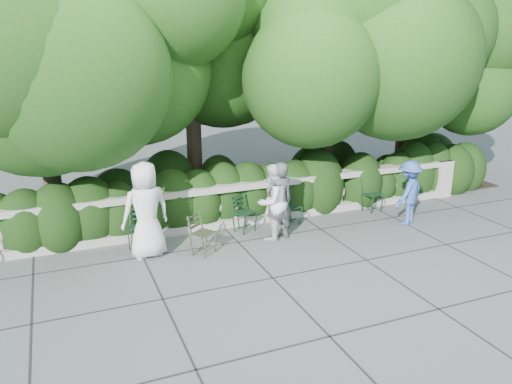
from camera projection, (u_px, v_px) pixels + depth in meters
name	position (u px, v px, depth m)	size (l,w,h in m)	color
ground	(275.00, 253.00, 10.04)	(90.00, 90.00, 0.00)	#505458
balustrade	(243.00, 204.00, 11.49)	(12.00, 0.44, 1.00)	#9E998E
shrub_hedge	(226.00, 208.00, 12.69)	(15.00, 2.60, 1.70)	black
tree_canopy	(247.00, 46.00, 11.96)	(15.04, 6.52, 6.78)	#3F3023
chair_c	(139.00, 250.00, 10.18)	(0.44, 0.48, 0.84)	black
chair_d	(249.00, 233.00, 11.08)	(0.44, 0.48, 0.84)	black
chair_e	(294.00, 227.00, 11.43)	(0.44, 0.48, 0.84)	black
chair_f	(376.00, 213.00, 12.38)	(0.44, 0.48, 0.84)	black
chair_weathered	(210.00, 255.00, 9.93)	(0.44, 0.48, 0.84)	black
person_businessman	(146.00, 210.00, 9.62)	(0.94, 0.61, 1.93)	white
person_woman_grey	(279.00, 201.00, 10.53)	(0.62, 0.41, 1.70)	#424146
person_casual_man	(272.00, 202.00, 10.55)	(0.80, 0.62, 1.65)	white
person_older_blue	(409.00, 193.00, 11.45)	(0.97, 0.56, 1.50)	#3654A4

